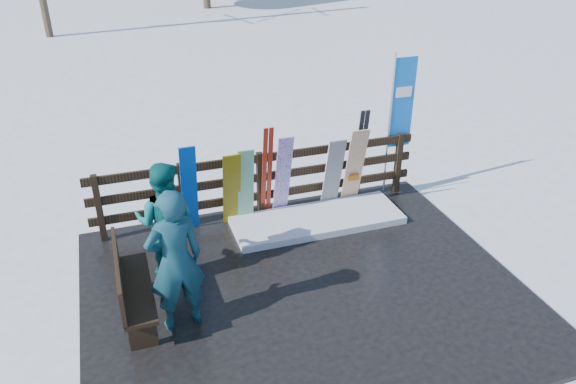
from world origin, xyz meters
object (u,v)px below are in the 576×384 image
object	(u,v)px
snowboard_3	(283,176)
person_back	(165,221)
snowboard_5	(355,167)
person_front	(175,261)
snowboard_0	(189,189)
snowboard_1	(246,187)
snowboard_2	(232,190)
rental_flag	(399,109)
bench	(130,286)
snowboard_4	(333,174)

from	to	relation	value
snowboard_3	person_back	world-z (taller)	person_back
snowboard_5	person_front	size ratio (longest dim) A/B	0.78
snowboard_0	snowboard_5	bearing A→B (deg)	0.00
snowboard_1	person_front	distance (m)	2.59
snowboard_2	rental_flag	distance (m)	3.23
snowboard_1	person_front	world-z (taller)	person_front
snowboard_3	snowboard_1	bearing A→B (deg)	180.00
bench	rental_flag	xyz separation A→B (m)	(4.85, 2.10, 1.09)
bench	person_front	bearing A→B (deg)	-28.28
snowboard_5	person_back	xyz separation A→B (m)	(-3.34, -1.01, 0.14)
person_front	person_back	size ratio (longest dim) A/B	1.10
snowboard_3	rental_flag	size ratio (longest dim) A/B	0.61
snowboard_3	person_front	distance (m)	2.98
snowboard_0	snowboard_3	size ratio (longest dim) A/B	1.02
rental_flag	snowboard_4	bearing A→B (deg)	-168.37
snowboard_0	snowboard_4	bearing A→B (deg)	0.00
snowboard_1	snowboard_2	distance (m)	0.23
snowboard_3	snowboard_5	xyz separation A→B (m)	(1.30, 0.00, -0.03)
snowboard_1	person_back	bearing A→B (deg)	-144.46
bench	person_back	size ratio (longest dim) A/B	0.85
snowboard_1	person_back	xyz separation A→B (m)	(-1.41, -1.01, 0.20)
rental_flag	person_back	bearing A→B (deg)	-163.29
bench	rental_flag	bearing A→B (deg)	23.38
snowboard_0	person_front	size ratio (longest dim) A/B	0.83
snowboard_0	snowboard_2	world-z (taller)	snowboard_0
snowboard_3	snowboard_5	world-z (taller)	snowboard_3
snowboard_1	person_front	bearing A→B (deg)	-123.77
person_front	person_back	distance (m)	1.13
snowboard_3	rental_flag	world-z (taller)	rental_flag
snowboard_2	snowboard_3	size ratio (longest dim) A/B	0.86
snowboard_0	rental_flag	xyz separation A→B (m)	(3.76, 0.27, 0.81)
snowboard_4	snowboard_5	xyz separation A→B (m)	(0.40, 0.00, 0.07)
snowboard_3	snowboard_4	world-z (taller)	snowboard_3
person_back	snowboard_4	bearing A→B (deg)	-139.30
snowboard_1	snowboard_5	world-z (taller)	snowboard_5
snowboard_0	person_back	world-z (taller)	person_back
snowboard_3	person_front	world-z (taller)	person_front
bench	snowboard_5	bearing A→B (deg)	24.91
bench	rental_flag	distance (m)	5.40
rental_flag	person_front	world-z (taller)	rental_flag
snowboard_5	rental_flag	distance (m)	1.29
snowboard_0	person_front	world-z (taller)	person_front
snowboard_1	snowboard_3	size ratio (longest dim) A/B	0.87
snowboard_2	snowboard_5	world-z (taller)	snowboard_5
snowboard_0	snowboard_1	bearing A→B (deg)	0.00
rental_flag	snowboard_2	bearing A→B (deg)	-174.99
bench	snowboard_5	world-z (taller)	snowboard_5
person_back	snowboard_3	bearing A→B (deg)	-131.96
snowboard_3	rental_flag	xyz separation A→B (m)	(2.21, 0.27, 0.83)
snowboard_4	person_front	bearing A→B (deg)	-144.19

